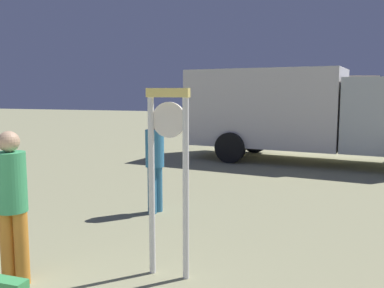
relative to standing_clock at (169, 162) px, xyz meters
name	(u,v)px	position (x,y,z in m)	size (l,w,h in m)	color
standing_clock	(169,162)	(0.00, 0.00, 0.00)	(0.50, 0.11, 2.13)	silver
person_near_clock	(12,200)	(-1.52, -0.73, -0.38)	(0.32, 0.32, 1.68)	orange
person_distant	(155,160)	(-1.17, 2.26, -0.38)	(0.32, 0.32, 1.67)	teal
box_truck_near	(294,110)	(0.61, 8.62, 0.22)	(7.03, 3.36, 2.76)	silver
box_truck_far	(312,103)	(0.71, 16.82, 0.22)	(6.39, 3.41, 2.82)	beige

